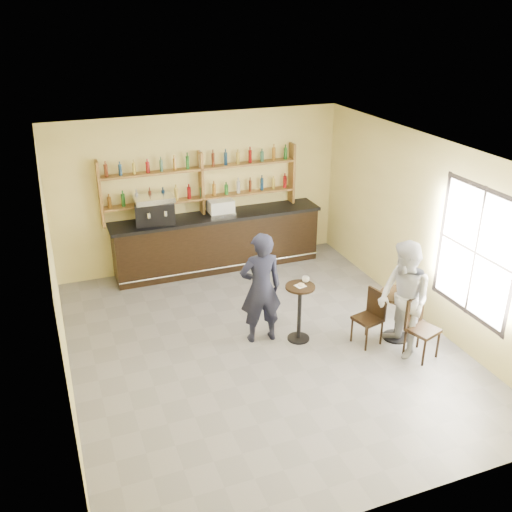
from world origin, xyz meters
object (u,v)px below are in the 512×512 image
object	(u,v)px
bar_counter	(218,241)
cafe_table	(398,316)
chair_south	(423,329)
man_main	(261,288)
chair_west	(368,318)
patron_second	(404,300)
espresso_machine	(155,210)
pastry_case	(220,207)
pedestal_table	(299,313)

from	to	relation	value
bar_counter	cafe_table	world-z (taller)	bar_counter
cafe_table	chair_south	bearing A→B (deg)	-85.24
man_main	chair_south	xyz separation A→B (m)	(2.19, -1.38, -0.46)
chair_west	patron_second	bearing A→B (deg)	27.91
espresso_machine	chair_west	xyz separation A→B (m)	(2.67, -3.67, -0.99)
espresso_machine	man_main	size ratio (longest dim) A/B	0.40
bar_counter	patron_second	distance (m)	4.45
pastry_case	chair_west	xyz separation A→B (m)	(1.32, -3.67, -0.88)
pastry_case	pedestal_table	world-z (taller)	pastry_case
pedestal_table	chair_south	size ratio (longest dim) A/B	1.01
espresso_machine	pedestal_table	world-z (taller)	espresso_machine
pastry_case	pedestal_table	size ratio (longest dim) A/B	0.52
bar_counter	man_main	bearing A→B (deg)	-93.61
pedestal_table	man_main	xyz separation A→B (m)	(-0.59, 0.23, 0.46)
pastry_case	patron_second	world-z (taller)	patron_second
patron_second	espresso_machine	bearing A→B (deg)	-140.48
chair_south	cafe_table	bearing A→B (deg)	76.38
pastry_case	bar_counter	bearing A→B (deg)	179.90
pedestal_table	cafe_table	bearing A→B (deg)	-19.53
man_main	cafe_table	world-z (taller)	man_main
man_main	chair_south	bearing A→B (deg)	151.99
espresso_machine	chair_west	size ratio (longest dim) A/B	0.82
bar_counter	chair_south	xyz separation A→B (m)	(2.00, -4.32, -0.10)
bar_counter	pastry_case	world-z (taller)	pastry_case
bar_counter	man_main	world-z (taller)	man_main
bar_counter	patron_second	size ratio (longest dim) A/B	2.31
pastry_case	chair_south	distance (m)	4.80
espresso_machine	pastry_case	world-z (taller)	espresso_machine
pedestal_table	cafe_table	distance (m)	1.64
man_main	chair_south	world-z (taller)	man_main
bar_counter	man_main	distance (m)	2.97
bar_counter	man_main	xyz separation A→B (m)	(-0.19, -2.94, 0.36)
chair_south	patron_second	xyz separation A→B (m)	(-0.24, 0.25, 0.45)
man_main	patron_second	size ratio (longest dim) A/B	1.01
cafe_table	man_main	bearing A→B (deg)	159.94
chair_west	espresso_machine	bearing A→B (deg)	-157.70
chair_south	patron_second	world-z (taller)	patron_second
espresso_machine	patron_second	distance (m)	5.10
patron_second	man_main	bearing A→B (deg)	-117.27
cafe_table	patron_second	world-z (taller)	patron_second
man_main	chair_south	size ratio (longest dim) A/B	1.93
man_main	chair_west	world-z (taller)	man_main
pedestal_table	chair_west	bearing A→B (deg)	-26.59
chair_west	chair_south	xyz separation A→B (m)	(0.60, -0.65, 0.03)
cafe_table	espresso_machine	bearing A→B (deg)	130.83
pedestal_table	chair_west	size ratio (longest dim) A/B	1.08
bar_counter	chair_south	size ratio (longest dim) A/B	4.42
patron_second	chair_south	bearing A→B (deg)	47.39
chair_west	pedestal_table	bearing A→B (deg)	-130.27
espresso_machine	pastry_case	distance (m)	1.35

